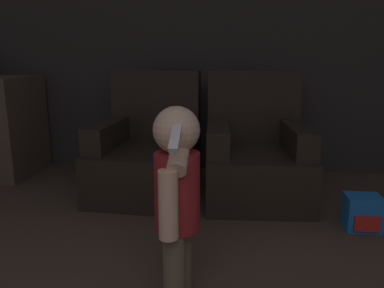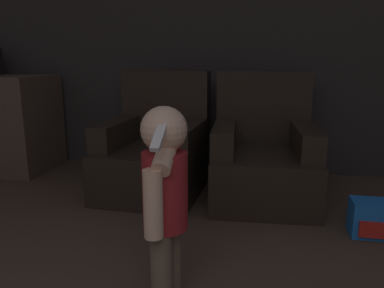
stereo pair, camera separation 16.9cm
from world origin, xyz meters
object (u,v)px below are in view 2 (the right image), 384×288
object	(u,v)px
armchair_right	(263,157)
person_toddler	(165,191)
toy_backpack	(369,218)
armchair_left	(156,152)

from	to	relation	value
armchair_right	person_toddler	xyz separation A→B (m)	(-0.41, -1.42, 0.20)
toy_backpack	person_toddler	bearing A→B (deg)	-141.18
person_toddler	toy_backpack	world-z (taller)	person_toddler
armchair_left	person_toddler	distance (m)	1.50
person_toddler	toy_backpack	xyz separation A→B (m)	(1.07, 0.86, -0.41)
armchair_left	armchair_right	bearing A→B (deg)	3.01
armchair_right	person_toddler	distance (m)	1.49
toy_backpack	armchair_left	bearing A→B (deg)	159.91
armchair_left	armchair_right	xyz separation A→B (m)	(0.86, -0.00, 0.00)
person_toddler	toy_backpack	distance (m)	1.43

